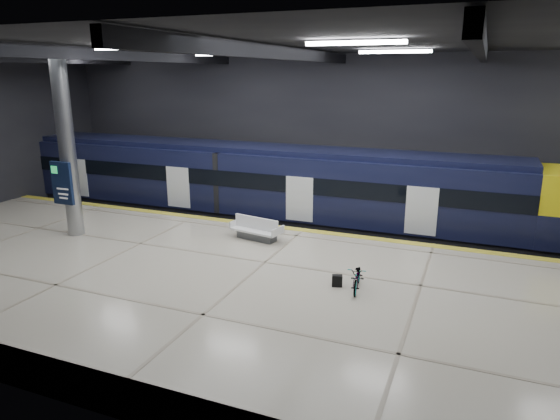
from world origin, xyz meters
The scene contains 10 objects.
ground centered at (0.00, 0.00, 0.00)m, with size 30.00×30.00×0.00m, color black.
room_shell centered at (0.00, 0.00, 5.72)m, with size 30.10×16.10×8.05m.
platform centered at (0.00, -2.50, 0.55)m, with size 30.00×11.00×1.10m, color #B5AA99.
safety_strip centered at (0.00, 2.75, 1.11)m, with size 30.00×0.40×0.01m, color gold.
rails centered at (0.00, 5.50, 0.08)m, with size 30.00×1.52×0.16m.
train centered at (-1.85, 5.50, 2.06)m, with size 29.40×2.84×3.79m.
bench centered at (-1.24, 1.03, 1.40)m, with size 2.07×1.15×0.86m.
bicycle centered at (3.33, -1.98, 1.48)m, with size 0.51×1.46×0.77m, color #99999E.
pannier_bag centered at (2.73, -1.98, 1.28)m, with size 0.30×0.18×0.35m, color black.
info_column centered at (-8.00, -1.03, 4.46)m, with size 0.90×0.78×6.90m.
Camera 1 is at (6.25, -15.11, 7.15)m, focal length 32.00 mm.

